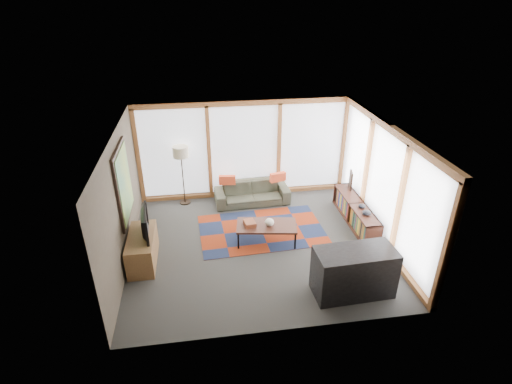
{
  "coord_description": "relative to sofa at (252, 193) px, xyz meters",
  "views": [
    {
      "loc": [
        -1.14,
        -7.22,
        5.06
      ],
      "look_at": [
        0.0,
        0.4,
        1.1
      ],
      "focal_mm": 28.0,
      "sensor_mm": 36.0,
      "label": 1
    }
  ],
  "objects": [
    {
      "name": "shelf_picture",
      "position": [
        2.43,
        -0.58,
        0.48
      ],
      "size": [
        0.12,
        0.34,
        0.44
      ],
      "primitive_type": "cube",
      "rotation": [
        0.0,
        0.0,
        -0.24
      ],
      "color": "black",
      "rests_on": "bookshelf"
    },
    {
      "name": "vase",
      "position": [
        0.12,
        -1.9,
        0.24
      ],
      "size": [
        0.2,
        0.2,
        0.17
      ],
      "primitive_type": "ellipsoid",
      "rotation": [
        0.0,
        0.0,
        0.0
      ],
      "color": "silver",
      "rests_on": "coffee_table"
    },
    {
      "name": "book_stack",
      "position": [
        -0.31,
        -1.81,
        0.2
      ],
      "size": [
        0.27,
        0.32,
        0.09
      ],
      "primitive_type": "cube",
      "rotation": [
        0.0,
        0.0,
        0.17
      ],
      "color": "brown",
      "rests_on": "coffee_table"
    },
    {
      "name": "pillow_right",
      "position": [
        0.68,
        0.02,
        0.4
      ],
      "size": [
        0.44,
        0.22,
        0.23
      ],
      "primitive_type": "cube",
      "rotation": [
        0.0,
        0.0,
        0.24
      ],
      "color": "#DD4825",
      "rests_on": "sofa"
    },
    {
      "name": "television",
      "position": [
        -2.51,
        -2.15,
        0.61
      ],
      "size": [
        0.21,
        0.93,
        0.53
      ],
      "primitive_type": "imported",
      "rotation": [
        0.0,
        0.0,
        1.67
      ],
      "color": "black",
      "rests_on": "tv_console"
    },
    {
      "name": "rug",
      "position": [
        0.03,
        -1.38,
        -0.27
      ],
      "size": [
        2.94,
        1.97,
        0.01
      ],
      "primitive_type": "cube",
      "rotation": [
        0.0,
        0.0,
        0.05
      ],
      "color": "maroon",
      "rests_on": "ground"
    },
    {
      "name": "bar_counter",
      "position": [
        1.34,
        -3.72,
        0.18
      ],
      "size": [
        1.47,
        0.74,
        0.91
      ],
      "primitive_type": "cube",
      "rotation": [
        0.0,
        0.0,
        0.05
      ],
      "color": "black",
      "rests_on": "ground"
    },
    {
      "name": "pillow_left",
      "position": [
        -0.63,
        0.04,
        0.4
      ],
      "size": [
        0.44,
        0.18,
        0.23
      ],
      "primitive_type": "cube",
      "rotation": [
        0.0,
        0.0,
        -0.12
      ],
      "color": "#DD4825",
      "rests_on": "sofa"
    },
    {
      "name": "bowl_b",
      "position": [
        2.33,
        -1.61,
        0.3
      ],
      "size": [
        0.18,
        0.18,
        0.08
      ],
      "primitive_type": "ellipsoid",
      "rotation": [
        0.0,
        0.0,
        0.08
      ],
      "color": "black",
      "rests_on": "bookshelf"
    },
    {
      "name": "bookshelf",
      "position": [
        2.3,
        -1.37,
        -0.01
      ],
      "size": [
        0.39,
        2.14,
        0.53
      ],
      "primitive_type": null,
      "color": "#33170F",
      "rests_on": "ground"
    },
    {
      "name": "bowl_a",
      "position": [
        2.31,
        -1.93,
        0.3
      ],
      "size": [
        0.22,
        0.22,
        0.1
      ],
      "primitive_type": "ellipsoid",
      "rotation": [
        0.0,
        0.0,
        -0.1
      ],
      "color": "black",
      "rests_on": "bookshelf"
    },
    {
      "name": "coffee_table",
      "position": [
        0.06,
        -1.86,
        -0.06
      ],
      "size": [
        1.39,
        0.85,
        0.43
      ],
      "primitive_type": null,
      "rotation": [
        0.0,
        0.0,
        -0.16
      ],
      "color": "#33170F",
      "rests_on": "ground"
    },
    {
      "name": "sofa",
      "position": [
        0.0,
        0.0,
        0.0
      ],
      "size": [
        1.95,
        0.84,
        0.56
      ],
      "primitive_type": "imported",
      "rotation": [
        0.0,
        0.0,
        0.05
      ],
      "color": "#2F3327",
      "rests_on": "ground"
    },
    {
      "name": "floor_lamp",
      "position": [
        -1.75,
        0.23,
        0.51
      ],
      "size": [
        0.4,
        0.4,
        1.58
      ],
      "primitive_type": null,
      "color": "black",
      "rests_on": "ground"
    },
    {
      "name": "tv_console",
      "position": [
        -2.57,
        -2.2,
        0.03
      ],
      "size": [
        0.52,
        1.25,
        0.62
      ],
      "primitive_type": "cube",
      "color": "brown",
      "rests_on": "ground"
    },
    {
      "name": "room_envelope",
      "position": [
        0.37,
        -1.39,
        1.26
      ],
      "size": [
        5.52,
        5.02,
        2.62
      ],
      "color": "#473D32",
      "rests_on": "ground"
    },
    {
      "name": "ground",
      "position": [
        -0.13,
        -1.95,
        -0.28
      ],
      "size": [
        5.5,
        5.5,
        0.0
      ],
      "primitive_type": "plane",
      "color": "#32312F",
      "rests_on": "ground"
    }
  ]
}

